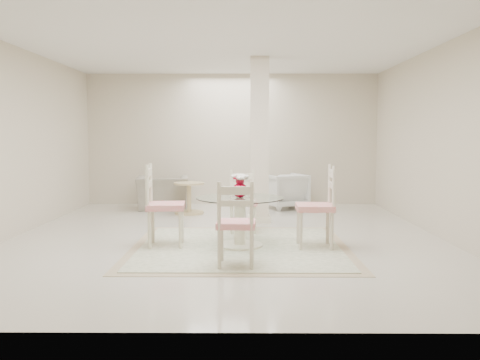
{
  "coord_description": "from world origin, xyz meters",
  "views": [
    {
      "loc": [
        0.24,
        -7.07,
        1.43
      ],
      "look_at": [
        0.19,
        -0.46,
        0.85
      ],
      "focal_mm": 38.0,
      "sensor_mm": 36.0,
      "label": 1
    }
  ],
  "objects_px": {
    "column": "(259,140)",
    "red_vase": "(240,185)",
    "dining_chair_east": "(321,200)",
    "dining_chair_west": "(160,199)",
    "dining_chair_north": "(243,197)",
    "dining_chair_south": "(236,218)",
    "recliner_taupe": "(163,193)",
    "side_table": "(189,199)",
    "armchair_white": "(285,191)",
    "dining_table": "(240,222)"
  },
  "relations": [
    {
      "from": "red_vase",
      "to": "armchair_white",
      "type": "height_order",
      "value": "red_vase"
    },
    {
      "from": "dining_chair_east",
      "to": "dining_chair_west",
      "type": "height_order",
      "value": "dining_chair_west"
    },
    {
      "from": "red_vase",
      "to": "dining_chair_south",
      "type": "distance_m",
      "value": 1.05
    },
    {
      "from": "dining_chair_south",
      "to": "recliner_taupe",
      "type": "distance_m",
      "value": 4.7
    },
    {
      "from": "dining_chair_west",
      "to": "armchair_white",
      "type": "bearing_deg",
      "value": -32.49
    },
    {
      "from": "column",
      "to": "dining_chair_west",
      "type": "distance_m",
      "value": 2.46
    },
    {
      "from": "dining_table",
      "to": "dining_chair_south",
      "type": "relative_size",
      "value": 1.07
    },
    {
      "from": "red_vase",
      "to": "dining_chair_west",
      "type": "distance_m",
      "value": 1.05
    },
    {
      "from": "dining_chair_north",
      "to": "side_table",
      "type": "xyz_separation_m",
      "value": [
        -0.98,
        1.79,
        -0.27
      ]
    },
    {
      "from": "dining_chair_east",
      "to": "recliner_taupe",
      "type": "bearing_deg",
      "value": -141.7
    },
    {
      "from": "side_table",
      "to": "dining_chair_north",
      "type": "bearing_deg",
      "value": -61.24
    },
    {
      "from": "dining_chair_west",
      "to": "dining_chair_south",
      "type": "bearing_deg",
      "value": -140.78
    },
    {
      "from": "dining_chair_east",
      "to": "dining_chair_west",
      "type": "bearing_deg",
      "value": -90.0
    },
    {
      "from": "dining_table",
      "to": "red_vase",
      "type": "relative_size",
      "value": 3.72
    },
    {
      "from": "dining_chair_north",
      "to": "dining_chair_west",
      "type": "relative_size",
      "value": 0.86
    },
    {
      "from": "red_vase",
      "to": "dining_chair_south",
      "type": "relative_size",
      "value": 0.29
    },
    {
      "from": "dining_chair_east",
      "to": "dining_chair_south",
      "type": "distance_m",
      "value": 1.45
    },
    {
      "from": "dining_table",
      "to": "red_vase",
      "type": "distance_m",
      "value": 0.47
    },
    {
      "from": "dining_chair_east",
      "to": "dining_table",
      "type": "bearing_deg",
      "value": -90.23
    },
    {
      "from": "dining_chair_north",
      "to": "recliner_taupe",
      "type": "height_order",
      "value": "dining_chair_north"
    },
    {
      "from": "dining_chair_south",
      "to": "side_table",
      "type": "xyz_separation_m",
      "value": [
        -0.91,
        3.82,
        -0.28
      ]
    },
    {
      "from": "dining_chair_east",
      "to": "armchair_white",
      "type": "height_order",
      "value": "dining_chair_east"
    },
    {
      "from": "armchair_white",
      "to": "red_vase",
      "type": "bearing_deg",
      "value": 53.11
    },
    {
      "from": "dining_chair_north",
      "to": "red_vase",
      "type": "bearing_deg",
      "value": -94.16
    },
    {
      "from": "red_vase",
      "to": "dining_chair_north",
      "type": "height_order",
      "value": "dining_chair_north"
    },
    {
      "from": "dining_table",
      "to": "dining_chair_west",
      "type": "relative_size",
      "value": 0.95
    },
    {
      "from": "armchair_white",
      "to": "side_table",
      "type": "height_order",
      "value": "armchair_white"
    },
    {
      "from": "dining_table",
      "to": "armchair_white",
      "type": "height_order",
      "value": "armchair_white"
    },
    {
      "from": "column",
      "to": "side_table",
      "type": "xyz_separation_m",
      "value": [
        -1.26,
        0.84,
        -1.08
      ]
    },
    {
      "from": "column",
      "to": "dining_chair_north",
      "type": "height_order",
      "value": "column"
    },
    {
      "from": "red_vase",
      "to": "side_table",
      "type": "distance_m",
      "value": 3.01
    },
    {
      "from": "column",
      "to": "dining_chair_south",
      "type": "bearing_deg",
      "value": -96.57
    },
    {
      "from": "column",
      "to": "red_vase",
      "type": "bearing_deg",
      "value": -98.77
    },
    {
      "from": "dining_chair_east",
      "to": "recliner_taupe",
      "type": "relative_size",
      "value": 1.19
    },
    {
      "from": "column",
      "to": "dining_chair_south",
      "type": "distance_m",
      "value": 3.1
    },
    {
      "from": "dining_chair_east",
      "to": "armchair_white",
      "type": "bearing_deg",
      "value": -175.49
    },
    {
      "from": "recliner_taupe",
      "to": "side_table",
      "type": "height_order",
      "value": "recliner_taupe"
    },
    {
      "from": "red_vase",
      "to": "recliner_taupe",
      "type": "xyz_separation_m",
      "value": [
        -1.54,
        3.43,
        -0.48
      ]
    },
    {
      "from": "dining_table",
      "to": "recliner_taupe",
      "type": "xyz_separation_m",
      "value": [
        -1.54,
        3.43,
        -0.01
      ]
    },
    {
      "from": "column",
      "to": "red_vase",
      "type": "xyz_separation_m",
      "value": [
        -0.3,
        -1.97,
        -0.55
      ]
    },
    {
      "from": "column",
      "to": "dining_chair_west",
      "type": "height_order",
      "value": "column"
    },
    {
      "from": "dining_chair_west",
      "to": "side_table",
      "type": "xyz_separation_m",
      "value": [
        0.07,
        2.78,
        -0.35
      ]
    },
    {
      "from": "red_vase",
      "to": "dining_chair_east",
      "type": "bearing_deg",
      "value": -1.92
    },
    {
      "from": "column",
      "to": "dining_chair_east",
      "type": "relative_size",
      "value": 2.32
    },
    {
      "from": "dining_table",
      "to": "recliner_taupe",
      "type": "bearing_deg",
      "value": 114.14
    },
    {
      "from": "dining_chair_west",
      "to": "dining_chair_north",
      "type": "bearing_deg",
      "value": -51.17
    },
    {
      "from": "dining_table",
      "to": "side_table",
      "type": "xyz_separation_m",
      "value": [
        -0.95,
        2.81,
        -0.06
      ]
    },
    {
      "from": "column",
      "to": "side_table",
      "type": "distance_m",
      "value": 1.86
    },
    {
      "from": "dining_chair_north",
      "to": "recliner_taupe",
      "type": "bearing_deg",
      "value": 120.4
    },
    {
      "from": "column",
      "to": "dining_chair_east",
      "type": "distance_m",
      "value": 2.25
    }
  ]
}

